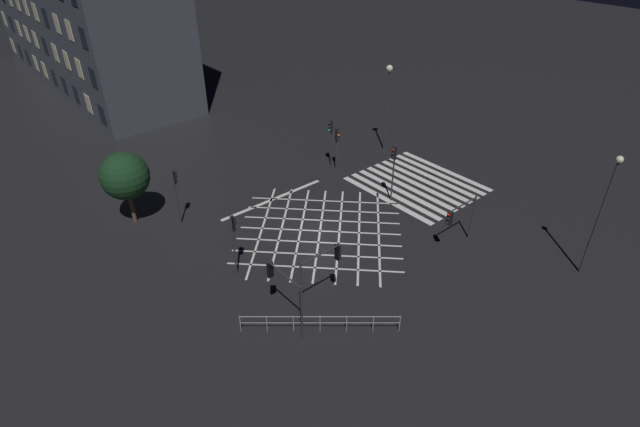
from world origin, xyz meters
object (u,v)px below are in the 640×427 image
(traffic_light_ne_cross, at_px, (176,186))
(traffic_light_se_cross, at_px, (331,134))
(traffic_light_median_north, at_px, (234,233))
(traffic_light_sw_cross, at_px, (459,216))
(traffic_light_nw_cross, at_px, (322,269))
(traffic_light_median_south, at_px, (393,163))
(street_lamp_west, at_px, (604,202))
(street_lamp_east, at_px, (388,88))
(traffic_light_nw_main, at_px, (282,285))
(street_tree_near, at_px, (125,176))
(traffic_light_se_main, at_px, (337,141))

(traffic_light_ne_cross, bearing_deg, traffic_light_se_cross, -1.42)
(traffic_light_median_north, relative_size, traffic_light_sw_cross, 1.25)
(traffic_light_se_cross, relative_size, traffic_light_median_north, 1.00)
(traffic_light_nw_cross, xyz_separation_m, traffic_light_sw_cross, (-0.93, -10.54, -0.70))
(traffic_light_median_south, xyz_separation_m, street_lamp_west, (-13.27, -2.61, 1.81))
(traffic_light_sw_cross, height_order, street_lamp_west, street_lamp_west)
(traffic_light_median_north, distance_m, traffic_light_nw_cross, 6.13)
(traffic_light_nw_cross, distance_m, street_lamp_east, 21.92)
(traffic_light_median_north, relative_size, traffic_light_nw_cross, 0.97)
(traffic_light_nw_cross, bearing_deg, street_lamp_west, -27.48)
(street_lamp_east, bearing_deg, street_lamp_west, 169.72)
(traffic_light_median_north, xyz_separation_m, traffic_light_median_south, (-0.10, -13.37, 0.19))
(traffic_light_ne_cross, height_order, traffic_light_median_south, traffic_light_median_south)
(traffic_light_se_cross, height_order, traffic_light_nw_cross, traffic_light_nw_cross)
(traffic_light_nw_main, bearing_deg, street_lamp_east, -59.74)
(street_lamp_west, xyz_separation_m, street_tree_near, (22.98, 18.37, -1.38))
(traffic_light_median_north, height_order, street_tree_near, street_tree_near)
(street_lamp_east, bearing_deg, traffic_light_median_north, 108.27)
(traffic_light_nw_main, xyz_separation_m, traffic_light_median_south, (5.08, -13.74, 0.46))
(traffic_light_sw_cross, relative_size, street_lamp_east, 0.44)
(traffic_light_nw_main, relative_size, traffic_light_nw_cross, 0.85)
(traffic_light_nw_main, bearing_deg, traffic_light_se_cross, -48.98)
(street_lamp_east, relative_size, street_tree_near, 1.45)
(traffic_light_nw_cross, bearing_deg, traffic_light_nw_main, 160.01)
(traffic_light_se_cross, xyz_separation_m, traffic_light_se_main, (-0.73, -0.07, -0.34))
(traffic_light_ne_cross, bearing_deg, street_lamp_east, -2.48)
(traffic_light_median_south, bearing_deg, traffic_light_nw_cross, 26.35)
(traffic_light_se_cross, xyz_separation_m, street_tree_near, (2.65, 15.98, 0.62))
(traffic_light_ne_cross, relative_size, street_lamp_east, 0.54)
(street_lamp_west, bearing_deg, traffic_light_median_south, 11.11)
(traffic_light_nw_main, height_order, street_tree_near, street_tree_near)
(traffic_light_median_north, height_order, traffic_light_nw_cross, traffic_light_nw_cross)
(traffic_light_median_south, relative_size, street_lamp_east, 0.58)
(traffic_light_se_cross, xyz_separation_m, traffic_light_sw_cross, (-13.80, 1.42, -0.52))
(traffic_light_nw_main, relative_size, street_lamp_east, 0.48)
(traffic_light_nw_cross, bearing_deg, traffic_light_ne_cross, 96.90)
(traffic_light_ne_cross, xyz_separation_m, street_lamp_east, (-0.85, -19.53, 2.69))
(traffic_light_median_north, xyz_separation_m, street_tree_near, (9.62, 2.40, 0.62))
(street_tree_near, bearing_deg, traffic_light_sw_cross, -138.48)
(traffic_light_se_main, height_order, street_lamp_west, street_lamp_west)
(traffic_light_nw_cross, bearing_deg, traffic_light_median_south, 26.35)
(traffic_light_median_south, xyz_separation_m, street_lamp_east, (6.56, -6.20, 2.48))
(traffic_light_se_cross, xyz_separation_m, traffic_light_ne_cross, (0.34, 13.55, -0.03))
(traffic_light_nw_main, xyz_separation_m, street_lamp_west, (-8.19, -16.35, 2.28))
(traffic_light_nw_cross, relative_size, traffic_light_median_south, 0.96)
(traffic_light_nw_cross, relative_size, traffic_light_ne_cross, 1.04)
(traffic_light_se_cross, xyz_separation_m, traffic_light_nw_cross, (-12.88, 11.95, 0.18))
(traffic_light_nw_cross, xyz_separation_m, street_lamp_east, (12.37, -17.93, 2.48))
(traffic_light_se_main, bearing_deg, traffic_light_sw_cross, -6.47)
(traffic_light_se_cross, bearing_deg, traffic_light_nw_cross, 47.13)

